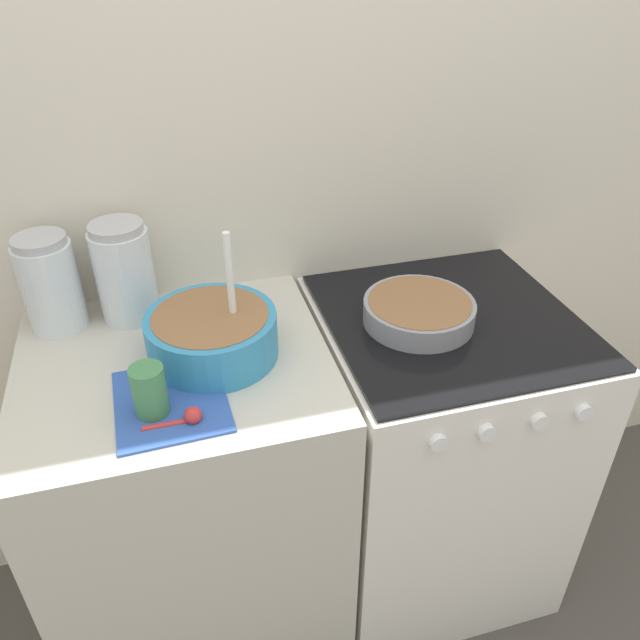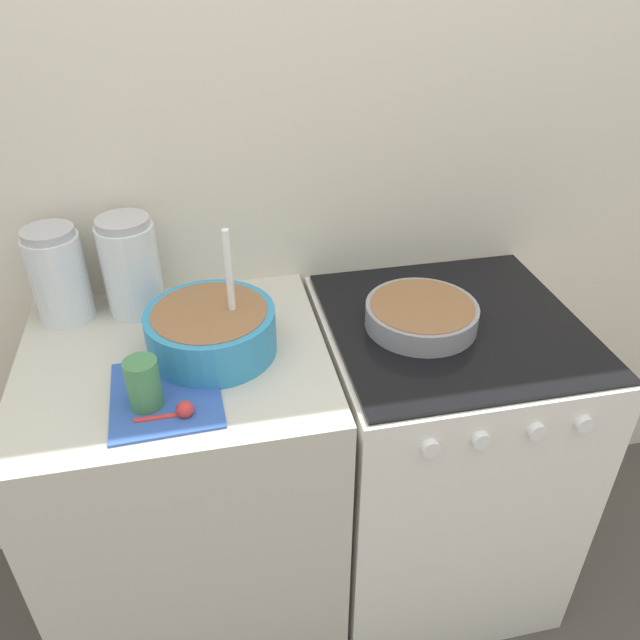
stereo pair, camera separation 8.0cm
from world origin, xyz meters
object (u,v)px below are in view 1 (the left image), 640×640
(storage_jar_middle, at_px, (126,278))
(tin_can, at_px, (150,392))
(baking_pan, at_px, (419,311))
(stove, at_px, (433,450))
(storage_jar_left, at_px, (52,289))
(mixing_bowl, at_px, (212,333))

(storage_jar_middle, relative_size, tin_can, 2.16)
(baking_pan, xyz_separation_m, tin_can, (-0.65, -0.17, 0.03))
(stove, relative_size, tin_can, 8.04)
(stove, distance_m, baking_pan, 0.50)
(stove, bearing_deg, tin_can, -167.40)
(storage_jar_middle, height_order, tin_can, storage_jar_middle)
(storage_jar_left, distance_m, storage_jar_middle, 0.17)
(mixing_bowl, height_order, storage_jar_middle, mixing_bowl)
(baking_pan, xyz_separation_m, storage_jar_left, (-0.85, 0.22, 0.07))
(stove, distance_m, storage_jar_middle, 0.98)
(mixing_bowl, height_order, baking_pan, mixing_bowl)
(baking_pan, relative_size, tin_can, 2.37)
(tin_can, bearing_deg, storage_jar_middle, 94.43)
(baking_pan, height_order, tin_can, tin_can)
(storage_jar_left, bearing_deg, storage_jar_middle, -0.00)
(mixing_bowl, xyz_separation_m, storage_jar_middle, (-0.18, 0.22, 0.05))
(storage_jar_left, distance_m, tin_can, 0.44)
(baking_pan, bearing_deg, mixing_bowl, -180.00)
(mixing_bowl, bearing_deg, storage_jar_middle, 128.21)
(stove, xyz_separation_m, tin_can, (-0.74, -0.17, 0.52))
(storage_jar_left, height_order, tin_can, storage_jar_left)
(mixing_bowl, relative_size, storage_jar_middle, 1.21)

